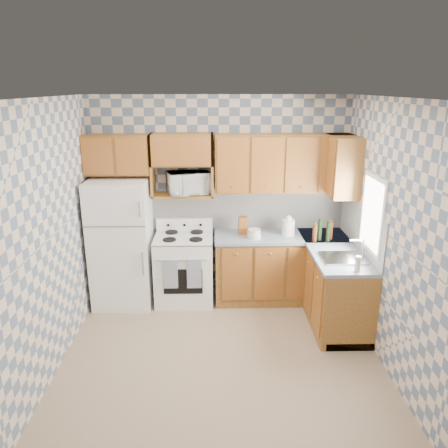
{
  "coord_description": "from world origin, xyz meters",
  "views": [
    {
      "loc": [
        -0.06,
        -4.14,
        2.8
      ],
      "look_at": [
        0.05,
        0.75,
        1.25
      ],
      "focal_mm": 35.0,
      "sensor_mm": 36.0,
      "label": 1
    }
  ],
  "objects_px": {
    "stove_body": "(184,269)",
    "microwave": "(188,183)",
    "refrigerator": "(122,243)",
    "electric_kettle": "(288,227)"
  },
  "relations": [
    {
      "from": "stove_body",
      "to": "microwave",
      "type": "xyz_separation_m",
      "value": [
        0.07,
        0.17,
        1.15
      ]
    },
    {
      "from": "refrigerator",
      "to": "electric_kettle",
      "type": "xyz_separation_m",
      "value": [
        2.18,
        0.04,
        0.19
      ]
    },
    {
      "from": "microwave",
      "to": "electric_kettle",
      "type": "bearing_deg",
      "value": -23.73
    },
    {
      "from": "refrigerator",
      "to": "electric_kettle",
      "type": "relative_size",
      "value": 7.92
    },
    {
      "from": "microwave",
      "to": "stove_body",
      "type": "bearing_deg",
      "value": -128.71
    },
    {
      "from": "stove_body",
      "to": "microwave",
      "type": "distance_m",
      "value": 1.16
    },
    {
      "from": "refrigerator",
      "to": "stove_body",
      "type": "height_order",
      "value": "refrigerator"
    },
    {
      "from": "electric_kettle",
      "to": "stove_body",
      "type": "bearing_deg",
      "value": -179.39
    },
    {
      "from": "electric_kettle",
      "to": "refrigerator",
      "type": "bearing_deg",
      "value": -178.96
    },
    {
      "from": "microwave",
      "to": "electric_kettle",
      "type": "xyz_separation_m",
      "value": [
        1.31,
        -0.16,
        -0.57
      ]
    }
  ]
}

